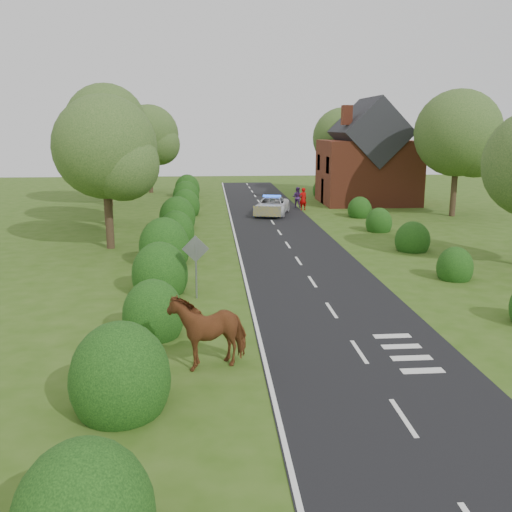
{
  "coord_description": "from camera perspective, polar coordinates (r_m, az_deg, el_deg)",
  "views": [
    {
      "loc": [
        -4.39,
        -19.79,
        6.62
      ],
      "look_at": [
        -2.5,
        3.64,
        1.3
      ],
      "focal_mm": 40.0,
      "sensor_mm": 36.0,
      "label": 1
    }
  ],
  "objects": [
    {
      "name": "tree_right_c",
      "position": [
        59.24,
        8.91,
        11.37
      ],
      "size": [
        6.15,
        6.0,
        8.58
      ],
      "color": "#332316",
      "rests_on": "ground"
    },
    {
      "name": "house",
      "position": [
        51.76,
        11.12,
        9.38
      ],
      "size": [
        8.0,
        7.4,
        9.17
      ],
      "color": "brown",
      "rests_on": "ground"
    },
    {
      "name": "road",
      "position": [
        35.68,
        2.55,
        2.07
      ],
      "size": [
        6.0,
        70.0,
        0.02
      ],
      "primitive_type": "cube",
      "color": "black",
      "rests_on": "ground"
    },
    {
      "name": "road_sign",
      "position": [
        22.35,
        -6.05,
        -0.15
      ],
      "size": [
        1.06,
        0.08,
        2.53
      ],
      "color": "gray",
      "rests_on": "ground"
    },
    {
      "name": "hedgerow_left",
      "position": [
        32.09,
        -8.32,
        2.08
      ],
      "size": [
        2.75,
        50.41,
        3.0
      ],
      "color": "black",
      "rests_on": "ground"
    },
    {
      "name": "police_van",
      "position": [
        44.14,
        1.59,
        5.03
      ],
      "size": [
        3.42,
        5.39,
        1.53
      ],
      "rotation": [
        0.0,
        0.0,
        -0.25
      ],
      "color": "silver",
      "rests_on": "ground"
    },
    {
      "name": "ground",
      "position": [
        21.32,
        7.55,
        -5.45
      ],
      "size": [
        120.0,
        120.0,
        0.0
      ],
      "primitive_type": "plane",
      "color": "#305213"
    },
    {
      "name": "tree_left_a",
      "position": [
        32.12,
        -14.43,
        10.08
      ],
      "size": [
        5.74,
        5.6,
        8.38
      ],
      "color": "#332316",
      "rests_on": "ground"
    },
    {
      "name": "cow",
      "position": [
        16.43,
        -4.77,
        -7.77
      ],
      "size": [
        2.76,
        2.1,
        1.74
      ],
      "primitive_type": "imported",
      "rotation": [
        0.0,
        0.0,
        -1.2
      ],
      "color": "#5A2517",
      "rests_on": "ground"
    },
    {
      "name": "tree_left_c",
      "position": [
        50.3,
        -14.44,
        12.26
      ],
      "size": [
        6.97,
        6.8,
        10.22
      ],
      "color": "#332316",
      "rests_on": "ground"
    },
    {
      "name": "road_markings",
      "position": [
        33.49,
        0.27,
        1.4
      ],
      "size": [
        4.96,
        70.0,
        0.01
      ],
      "color": "white",
      "rests_on": "road"
    },
    {
      "name": "pedestrian_red",
      "position": [
        46.67,
        4.71,
        5.7
      ],
      "size": [
        0.78,
        0.65,
        1.84
      ],
      "primitive_type": "imported",
      "rotation": [
        0.0,
        0.0,
        3.5
      ],
      "color": "#AB0606",
      "rests_on": "ground"
    },
    {
      "name": "tree_left_d",
      "position": [
        59.93,
        -10.41,
        11.61
      ],
      "size": [
        6.15,
        6.0,
        8.89
      ],
      "color": "#332316",
      "rests_on": "ground"
    },
    {
      "name": "hedgerow_right",
      "position": [
        33.44,
        14.67,
        1.88
      ],
      "size": [
        2.1,
        45.78,
        2.1
      ],
      "color": "black",
      "rests_on": "ground"
    },
    {
      "name": "tree_left_b",
      "position": [
        40.27,
        -14.64,
        10.11
      ],
      "size": [
        5.74,
        5.6,
        8.07
      ],
      "color": "#332316",
      "rests_on": "ground"
    },
    {
      "name": "tree_right_b",
      "position": [
        45.63,
        19.95,
        11.15
      ],
      "size": [
        6.56,
        6.4,
        9.4
      ],
      "color": "#332316",
      "rests_on": "ground"
    },
    {
      "name": "pedestrian_purple",
      "position": [
        48.32,
        4.15,
        5.88
      ],
      "size": [
        1.04,
        0.97,
        1.72
      ],
      "primitive_type": "imported",
      "rotation": [
        0.0,
        0.0,
        2.66
      ],
      "color": "#44235D",
      "rests_on": "ground"
    }
  ]
}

